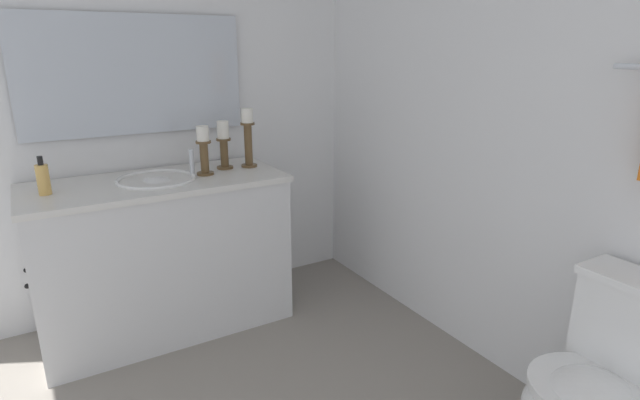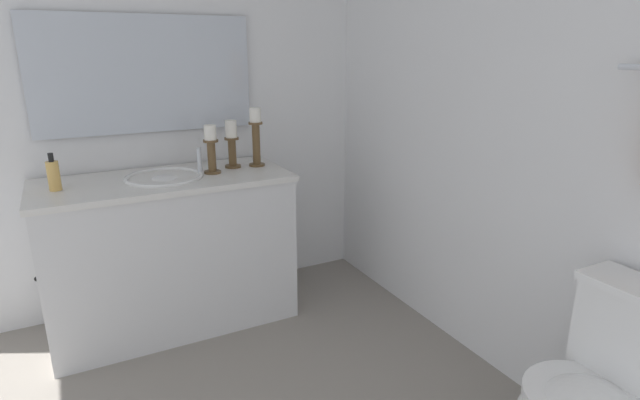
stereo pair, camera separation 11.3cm
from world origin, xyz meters
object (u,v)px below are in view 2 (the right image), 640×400
at_px(sink_basin, 165,185).
at_px(candle_holder_mid, 211,148).
at_px(mirror, 145,75).
at_px(candle_holder_tall, 256,135).
at_px(soap_bottle, 54,175).
at_px(candle_holder_short, 232,143).
at_px(vanity_cabinet, 171,252).

distance_m(sink_basin, candle_holder_mid, 0.31).
height_order(mirror, candle_holder_tall, mirror).
height_order(mirror, soap_bottle, mirror).
distance_m(mirror, candle_holder_short, 0.58).
height_order(candle_holder_tall, candle_holder_short, candle_holder_tall).
bearing_deg(sink_basin, mirror, -179.80).
bearing_deg(mirror, candle_holder_tall, 65.23).
height_order(candle_holder_tall, candle_holder_mid, candle_holder_tall).
xyz_separation_m(candle_holder_tall, soap_bottle, (0.04, -1.03, -0.10)).
relative_size(candle_holder_tall, soap_bottle, 1.83).
bearing_deg(soap_bottle, candle_holder_mid, 89.14).
relative_size(vanity_cabinet, candle_holder_tall, 3.93).
bearing_deg(soap_bottle, candle_holder_short, 94.36).
distance_m(candle_holder_tall, candle_holder_short, 0.14).
bearing_deg(soap_bottle, candle_holder_tall, 92.34).
bearing_deg(candle_holder_short, vanity_cabinet, -80.94).
bearing_deg(candle_holder_mid, candle_holder_short, 119.70).
height_order(sink_basin, candle_holder_mid, candle_holder_mid).
height_order(sink_basin, candle_holder_tall, candle_holder_tall).
distance_m(sink_basin, candle_holder_tall, 0.57).
height_order(mirror, candle_holder_mid, mirror).
height_order(vanity_cabinet, candle_holder_tall, candle_holder_tall).
bearing_deg(candle_holder_mid, soap_bottle, -90.86).
bearing_deg(vanity_cabinet, soap_bottle, -89.35).
relative_size(vanity_cabinet, soap_bottle, 7.19).
height_order(vanity_cabinet, sink_basin, sink_basin).
xyz_separation_m(candle_holder_short, candle_holder_mid, (0.08, -0.14, -0.00)).
bearing_deg(vanity_cabinet, mirror, 179.99).
bearing_deg(soap_bottle, sink_basin, 90.65).
xyz_separation_m(sink_basin, soap_bottle, (0.01, -0.50, 0.11)).
bearing_deg(vanity_cabinet, candle_holder_tall, 93.95).
height_order(sink_basin, mirror, mirror).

